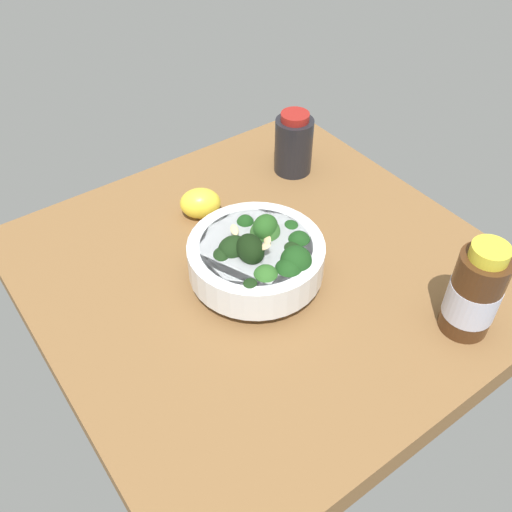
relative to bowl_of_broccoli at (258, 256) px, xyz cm
name	(u,v)px	position (x,y,z in cm)	size (l,w,h in cm)	color
ground_plane	(264,277)	(-1.46, 2.15, -6.30)	(60.15, 60.15, 4.37)	brown
bowl_of_broccoli	(258,256)	(0.00, 0.00, 0.00)	(17.77, 17.77, 9.28)	white
lemon_wedge	(200,203)	(-15.91, 0.92, -1.83)	(6.07, 4.67, 4.57)	yellow
bottle_tall	(474,293)	(21.34, 15.70, 1.71)	(6.11, 6.11, 13.17)	#472814
bottle_short	(294,144)	(-17.24, 19.61, 0.82)	(6.14, 6.14, 10.38)	black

